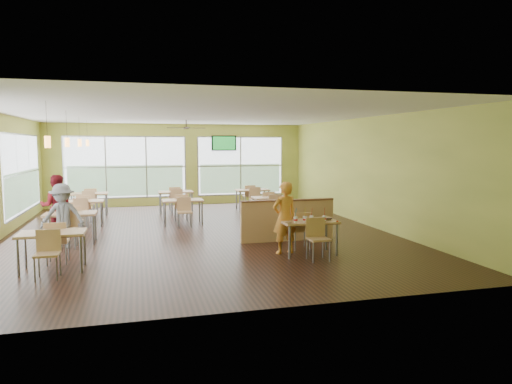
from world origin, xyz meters
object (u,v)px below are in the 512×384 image
(main_table, at_px, (309,226))
(half_wall_divider, at_px, (288,220))
(food_basket, at_px, (327,218))
(man_plaid, at_px, (284,218))

(main_table, bearing_deg, half_wall_divider, 90.00)
(food_basket, bearing_deg, main_table, 178.90)
(man_plaid, relative_size, food_basket, 6.89)
(man_plaid, distance_m, food_basket, 0.94)
(main_table, relative_size, food_basket, 6.57)
(half_wall_divider, height_order, food_basket, half_wall_divider)
(half_wall_divider, distance_m, man_plaid, 1.36)
(man_plaid, height_order, food_basket, man_plaid)
(main_table, relative_size, half_wall_divider, 0.63)
(main_table, bearing_deg, man_plaid, 156.46)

